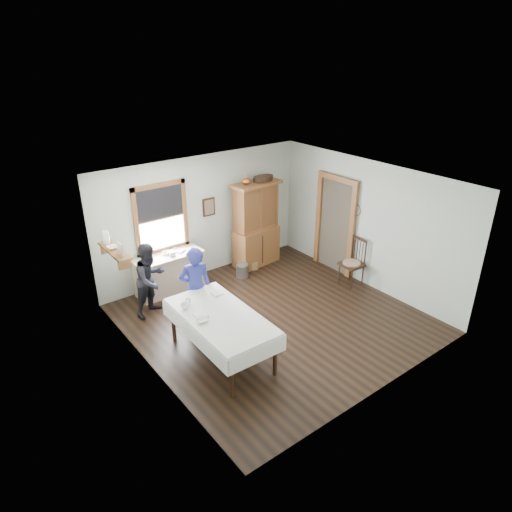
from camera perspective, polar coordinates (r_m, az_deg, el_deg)
name	(u,v)px	position (r m, az deg, el deg)	size (l,w,h in m)	color
room	(275,255)	(8.19, 2.41, 0.11)	(5.01, 5.01, 2.70)	black
window	(161,214)	(9.53, -11.83, 5.12)	(1.18, 0.07, 1.48)	white
doorway	(335,222)	(10.40, 9.89, 4.24)	(0.09, 1.14, 2.22)	#494134
wall_shelf	(113,249)	(8.27, -17.39, 0.87)	(0.24, 1.00, 0.44)	brown
framed_picture	(209,207)	(10.06, -5.90, 6.10)	(0.30, 0.04, 0.40)	#341D12
rug_beater	(356,204)	(9.87, 12.42, 6.31)	(0.27, 0.27, 0.01)	black
work_counter	(169,273)	(9.75, -10.77, -2.12)	(1.46, 0.55, 0.83)	tan
china_hutch	(256,224)	(10.57, 0.02, 3.98)	(1.17, 0.55, 1.99)	brown
dining_table	(221,336)	(7.67, -4.36, -9.95)	(1.09, 2.06, 0.82)	silver
spindle_chair	(352,262)	(10.01, 11.91, -0.78)	(0.48, 0.48, 1.05)	#341D12
pail	(242,271)	(10.28, -1.73, -1.85)	(0.28, 0.28, 0.30)	gray
wicker_basket	(250,265)	(10.64, -0.77, -1.17)	(0.32, 0.22, 0.19)	#9C7947
woman_blue	(196,291)	(8.33, -7.54, -4.36)	(0.54, 0.36, 1.48)	navy
figure_dark	(151,282)	(8.92, -13.02, -3.16)	(0.66, 0.51, 1.36)	black
table_cup_a	(185,306)	(7.64, -8.92, -6.20)	(0.13, 0.13, 0.10)	white
table_cup_b	(188,301)	(7.77, -8.50, -5.63)	(0.10, 0.10, 0.10)	white
table_bowl	(202,320)	(7.30, -6.78, -7.94)	(0.22, 0.22, 0.05)	white
counter_book	(175,252)	(9.64, -10.13, 0.45)	(0.18, 0.24, 0.02)	#75624E
counter_bowl	(166,253)	(9.61, -11.14, 0.38)	(0.19, 0.19, 0.06)	white
shelf_bowl	(113,247)	(8.27, -17.44, 1.06)	(0.22, 0.22, 0.05)	white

